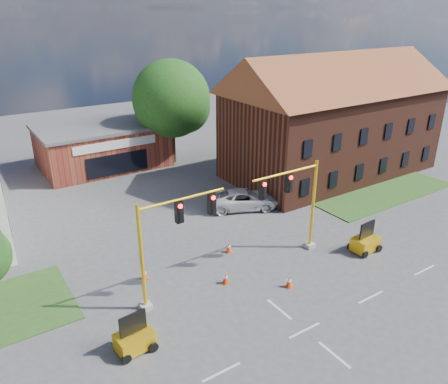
{
  "coord_description": "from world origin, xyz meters",
  "views": [
    {
      "loc": [
        -13.02,
        -12.45,
        15.01
      ],
      "look_at": [
        1.67,
        10.0,
        3.66
      ],
      "focal_mm": 35.0,
      "sensor_mm": 36.0,
      "label": 1
    }
  ],
  "objects_px": {
    "trailer_west": "(134,339)",
    "pickup_white": "(244,199)",
    "signal_mast_east": "(295,200)",
    "signal_mast_west": "(170,237)",
    "trailer_east": "(365,242)"
  },
  "relations": [
    {
      "from": "signal_mast_west",
      "to": "pickup_white",
      "type": "relative_size",
      "value": 1.1
    },
    {
      "from": "signal_mast_west",
      "to": "trailer_east",
      "type": "distance_m",
      "value": 13.72
    },
    {
      "from": "signal_mast_west",
      "to": "pickup_white",
      "type": "distance_m",
      "value": 13.17
    },
    {
      "from": "trailer_west",
      "to": "pickup_white",
      "type": "distance_m",
      "value": 16.97
    },
    {
      "from": "signal_mast_east",
      "to": "trailer_west",
      "type": "relative_size",
      "value": 3.14
    },
    {
      "from": "trailer_west",
      "to": "pickup_white",
      "type": "bearing_deg",
      "value": 30.81
    },
    {
      "from": "signal_mast_east",
      "to": "trailer_west",
      "type": "xyz_separation_m",
      "value": [
        -12.03,
        -2.55,
        -3.3
      ]
    },
    {
      "from": "pickup_white",
      "to": "signal_mast_west",
      "type": "bearing_deg",
      "value": 150.63
    },
    {
      "from": "signal_mast_west",
      "to": "trailer_east",
      "type": "bearing_deg",
      "value": -10.14
    },
    {
      "from": "signal_mast_west",
      "to": "trailer_west",
      "type": "relative_size",
      "value": 3.14
    },
    {
      "from": "signal_mast_west",
      "to": "signal_mast_east",
      "type": "bearing_deg",
      "value": 0.0
    },
    {
      "from": "signal_mast_west",
      "to": "pickup_white",
      "type": "height_order",
      "value": "signal_mast_west"
    },
    {
      "from": "signal_mast_west",
      "to": "trailer_east",
      "type": "xyz_separation_m",
      "value": [
        13.11,
        -2.34,
        -3.29
      ]
    },
    {
      "from": "trailer_west",
      "to": "trailer_east",
      "type": "bearing_deg",
      "value": -5.23
    },
    {
      "from": "signal_mast_west",
      "to": "trailer_east",
      "type": "relative_size",
      "value": 3.05
    }
  ]
}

